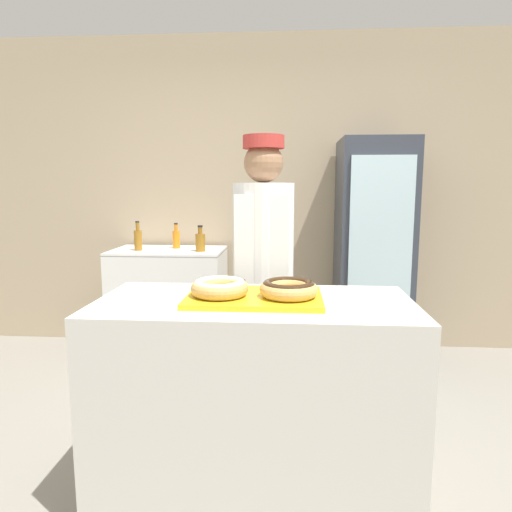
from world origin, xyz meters
The scene contains 14 objects.
ground_plane centered at (0.00, 0.00, 0.00)m, with size 14.00×14.00×0.00m, color gray.
wall_back centered at (0.00, 2.13, 1.35)m, with size 8.00×0.06×2.70m.
display_counter centered at (0.00, 0.00, 0.46)m, with size 1.38×0.66×0.93m.
serving_tray centered at (0.00, 0.00, 0.94)m, with size 0.58×0.39×0.02m.
donut_light_glaze centered at (-0.15, -0.03, 0.99)m, with size 0.25×0.25×0.07m.
donut_chocolate_glaze centered at (0.15, -0.03, 0.99)m, with size 0.25×0.25×0.07m.
brownie_back_left centered at (-0.09, 0.14, 0.97)m, with size 0.07×0.07×0.03m.
brownie_back_right centered at (0.09, 0.14, 0.97)m, with size 0.07×0.07×0.03m.
baker_person centered at (0.00, 0.67, 0.91)m, with size 0.35×0.35×1.70m.
beverage_fridge centered at (0.82, 1.76, 0.89)m, with size 0.56×0.62×1.79m.
chest_freezer centered at (-0.86, 1.77, 0.45)m, with size 0.92×0.57×0.90m.
bottle_amber centered at (-0.56, 1.67, 0.98)m, with size 0.08×0.08×0.21m.
bottle_orange centered at (-0.80, 1.85, 0.98)m, with size 0.06×0.06×0.21m.
bottle_amber_b centered at (-1.08, 1.69, 0.99)m, with size 0.06×0.06×0.24m.
Camera 1 is at (0.15, -1.93, 1.42)m, focal length 32.00 mm.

